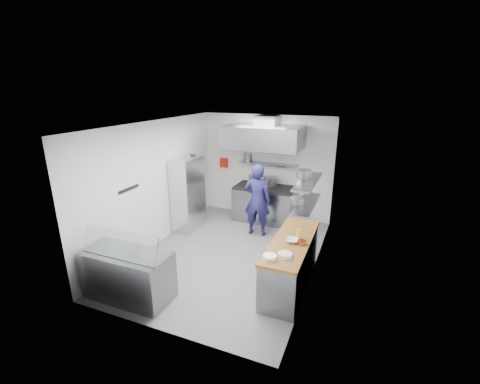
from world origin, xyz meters
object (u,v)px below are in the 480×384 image
at_px(chef, 257,200).
at_px(display_case, 128,275).
at_px(gas_range, 264,205).
at_px(wire_rack, 188,194).

height_order(chef, display_case, chef).
relative_size(gas_range, chef, 0.90).
bearing_deg(display_case, gas_range, 74.98).
relative_size(gas_range, display_case, 1.07).
distance_m(gas_range, chef, 1.00).
xyz_separation_m(wire_rack, display_case, (0.53, -2.89, -0.50)).
height_order(gas_range, wire_rack, wire_rack).
xyz_separation_m(chef, display_case, (-1.20, -3.21, -0.46)).
xyz_separation_m(gas_range, display_case, (-1.10, -4.10, -0.03)).
bearing_deg(gas_range, chef, -83.53).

